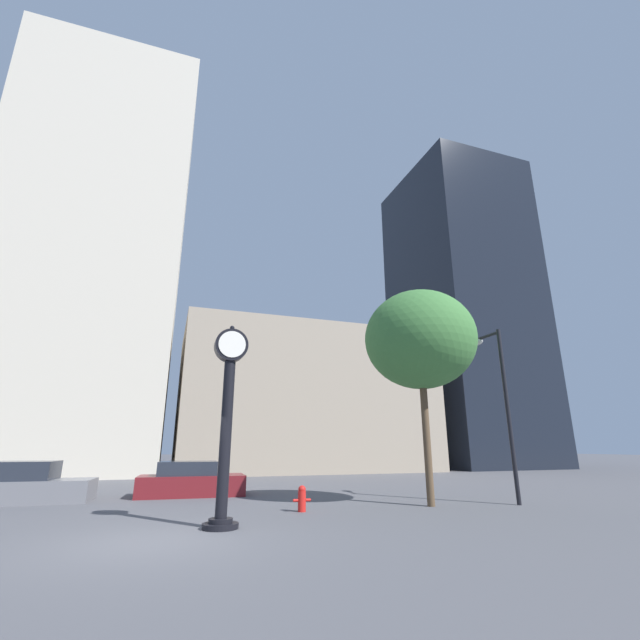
{
  "coord_description": "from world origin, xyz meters",
  "views": [
    {
      "loc": [
        0.02,
        -9.89,
        1.8
      ],
      "look_at": [
        7.24,
        10.8,
        8.29
      ],
      "focal_mm": 24.0,
      "sensor_mm": 36.0,
      "label": 1
    }
  ],
  "objects": [
    {
      "name": "building_glass_modern",
      "position": [
        26.96,
        24.0,
        14.77
      ],
      "size": [
        10.62,
        12.0,
        29.54
      ],
      "color": "black",
      "rests_on": "ground_plane"
    },
    {
      "name": "fire_hydrant_near",
      "position": [
        3.91,
        2.85,
        0.36
      ],
      "size": [
        0.53,
        0.23,
        0.71
      ],
      "color": "red",
      "rests_on": "ground_plane"
    },
    {
      "name": "bare_tree",
      "position": [
        8.08,
        2.62,
        5.37
      ],
      "size": [
        3.82,
        3.82,
        7.11
      ],
      "color": "brown",
      "rests_on": "ground_plane"
    },
    {
      "name": "ground_plane",
      "position": [
        0.0,
        0.0,
        0.0
      ],
      "size": [
        200.0,
        200.0,
        0.0
      ],
      "primitive_type": "plane",
      "color": "#515156"
    },
    {
      "name": "building_storefront_row",
      "position": [
        10.2,
        24.0,
        5.3
      ],
      "size": [
        19.07,
        12.0,
        10.61
      ],
      "color": "gray",
      "rests_on": "ground_plane"
    },
    {
      "name": "street_lamp_right",
      "position": [
        10.93,
        2.37,
        3.92
      ],
      "size": [
        0.36,
        1.57,
        5.83
      ],
      "color": "black",
      "rests_on": "ground_plane"
    },
    {
      "name": "street_clock",
      "position": [
        1.39,
        0.94,
        2.64
      ],
      "size": [
        0.83,
        0.83,
        4.81
      ],
      "color": "black",
      "rests_on": "ground_plane"
    },
    {
      "name": "car_maroon",
      "position": [
        1.08,
        8.15,
        0.53
      ],
      "size": [
        4.0,
        2.05,
        1.25
      ],
      "rotation": [
        0.0,
        0.0,
        -0.05
      ],
      "color": "maroon",
      "rests_on": "ground_plane"
    },
    {
      "name": "car_grey",
      "position": [
        -4.49,
        7.77,
        0.55
      ],
      "size": [
        4.55,
        2.0,
        1.32
      ],
      "rotation": [
        0.0,
        0.0,
        -0.05
      ],
      "color": "slate",
      "rests_on": "ground_plane"
    },
    {
      "name": "building_tall_tower",
      "position": [
        -6.13,
        24.0,
        15.46
      ],
      "size": [
        11.86,
        12.0,
        30.92
      ],
      "color": "beige",
      "rests_on": "ground_plane"
    }
  ]
}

